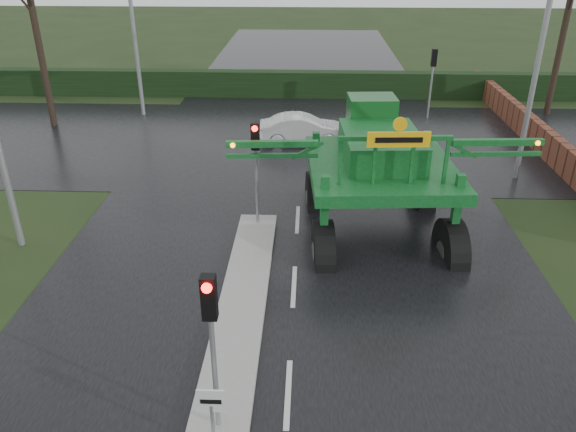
{
  "coord_description": "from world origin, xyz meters",
  "views": [
    {
      "loc": [
        0.35,
        -8.79,
        8.59
      ],
      "look_at": [
        -0.17,
        4.31,
        2.0
      ],
      "focal_mm": 35.0,
      "sensor_mm": 36.0,
      "label": 1
    }
  ],
  "objects_px": {
    "traffic_signal_mid": "(256,152)",
    "white_sedan": "(302,143)",
    "traffic_signal_near": "(211,322)",
    "traffic_signal_far": "(433,68)",
    "crop_sprayer": "(325,173)",
    "keep_left_sign": "(212,409)",
    "street_light_right": "(538,18)"
  },
  "relations": [
    {
      "from": "traffic_signal_near",
      "to": "crop_sprayer",
      "type": "height_order",
      "value": "crop_sprayer"
    },
    {
      "from": "traffic_signal_mid",
      "to": "crop_sprayer",
      "type": "height_order",
      "value": "crop_sprayer"
    },
    {
      "from": "street_light_right",
      "to": "traffic_signal_far",
      "type": "bearing_deg",
      "value": 101.95
    },
    {
      "from": "traffic_signal_mid",
      "to": "white_sedan",
      "type": "bearing_deg",
      "value": 80.93
    },
    {
      "from": "keep_left_sign",
      "to": "crop_sprayer",
      "type": "height_order",
      "value": "crop_sprayer"
    },
    {
      "from": "traffic_signal_near",
      "to": "traffic_signal_far",
      "type": "xyz_separation_m",
      "value": [
        7.8,
        21.02,
        0.0
      ]
    },
    {
      "from": "traffic_signal_near",
      "to": "white_sedan",
      "type": "relative_size",
      "value": 0.9
    },
    {
      "from": "keep_left_sign",
      "to": "traffic_signal_near",
      "type": "relative_size",
      "value": 0.38
    },
    {
      "from": "traffic_signal_near",
      "to": "street_light_right",
      "type": "relative_size",
      "value": 0.35
    },
    {
      "from": "crop_sprayer",
      "to": "white_sedan",
      "type": "xyz_separation_m",
      "value": [
        -0.77,
        9.84,
        -2.54
      ]
    },
    {
      "from": "crop_sprayer",
      "to": "traffic_signal_far",
      "type": "bearing_deg",
      "value": 64.3
    },
    {
      "from": "traffic_signal_near",
      "to": "crop_sprayer",
      "type": "distance_m",
      "value": 7.31
    },
    {
      "from": "traffic_signal_far",
      "to": "white_sedan",
      "type": "relative_size",
      "value": 0.9
    },
    {
      "from": "keep_left_sign",
      "to": "crop_sprayer",
      "type": "relative_size",
      "value": 0.14
    },
    {
      "from": "keep_left_sign",
      "to": "traffic_signal_far",
      "type": "distance_m",
      "value": 22.93
    },
    {
      "from": "crop_sprayer",
      "to": "white_sedan",
      "type": "height_order",
      "value": "crop_sprayer"
    },
    {
      "from": "street_light_right",
      "to": "traffic_signal_near",
      "type": "bearing_deg",
      "value": -126.13
    },
    {
      "from": "crop_sprayer",
      "to": "traffic_signal_mid",
      "type": "bearing_deg",
      "value": 141.02
    },
    {
      "from": "street_light_right",
      "to": "crop_sprayer",
      "type": "bearing_deg",
      "value": -140.93
    },
    {
      "from": "crop_sprayer",
      "to": "keep_left_sign",
      "type": "bearing_deg",
      "value": -109.22
    },
    {
      "from": "keep_left_sign",
      "to": "traffic_signal_mid",
      "type": "xyz_separation_m",
      "value": [
        0.0,
        8.99,
        1.53
      ]
    },
    {
      "from": "traffic_signal_near",
      "to": "white_sedan",
      "type": "bearing_deg",
      "value": 85.48
    },
    {
      "from": "crop_sprayer",
      "to": "white_sedan",
      "type": "bearing_deg",
      "value": 90.9
    },
    {
      "from": "traffic_signal_far",
      "to": "crop_sprayer",
      "type": "xyz_separation_m",
      "value": [
        -5.7,
        -14.01,
        -0.05
      ]
    },
    {
      "from": "traffic_signal_far",
      "to": "crop_sprayer",
      "type": "bearing_deg",
      "value": 67.87
    },
    {
      "from": "street_light_right",
      "to": "crop_sprayer",
      "type": "distance_m",
      "value": 10.13
    },
    {
      "from": "traffic_signal_mid",
      "to": "traffic_signal_far",
      "type": "height_order",
      "value": "same"
    },
    {
      "from": "street_light_right",
      "to": "white_sedan",
      "type": "distance_m",
      "value": 10.83
    },
    {
      "from": "street_light_right",
      "to": "crop_sprayer",
      "type": "height_order",
      "value": "street_light_right"
    },
    {
      "from": "crop_sprayer",
      "to": "traffic_signal_near",
      "type": "bearing_deg",
      "value": -110.26
    },
    {
      "from": "traffic_signal_near",
      "to": "traffic_signal_mid",
      "type": "distance_m",
      "value": 8.5
    },
    {
      "from": "traffic_signal_mid",
      "to": "traffic_signal_far",
      "type": "distance_m",
      "value": 14.75
    }
  ]
}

